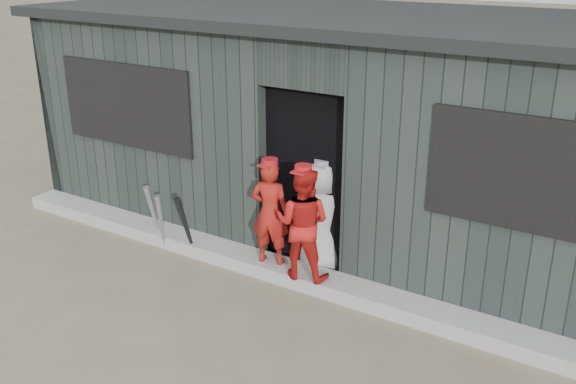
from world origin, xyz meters
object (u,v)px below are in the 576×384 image
Objects in this scene: player_red_left at (270,213)px; player_grey_back at (321,218)px; dugout at (364,127)px; bat_mid at (161,222)px; bat_right at (186,226)px; bat_left at (153,214)px; player_red_right at (303,223)px.

player_red_left reaches higher than player_grey_back.
bat_mid is at bearing -130.71° from dugout.
bat_mid is 0.89× the size of bat_right.
player_red_left is (1.39, 0.19, 0.37)m from bat_mid.
bat_right is 0.62× the size of player_grey_back.
dugout is at bearing 44.02° from bat_left.
bat_left is 1.65m from player_red_left.
dugout reaches higher than bat_mid.
player_grey_back reaches higher than bat_mid.
dugout is (-0.18, 1.33, 0.66)m from player_grey_back.
player_red_right is (0.45, -0.09, 0.02)m from player_red_left.
bat_left is 2.71m from dugout.
player_red_right is at bearing -0.15° from bat_left.
bat_mid is 0.61× the size of player_red_left.
bat_mid is (0.22, -0.10, -0.02)m from bat_left.
player_red_right is at bearing 3.06° from bat_mid.
dugout reaches higher than bat_right.
bat_right is 1.52m from player_red_right.
player_red_left is 0.91× the size of player_grey_back.
bat_mid is at bearing -25.20° from bat_left.
player_red_left is 0.14× the size of dugout.
bat_right is 1.09m from player_red_left.
bat_left is at bearing 154.80° from bat_mid.
dugout is (1.62, 1.88, 0.94)m from bat_mid.
bat_right is 0.66× the size of player_red_right.
bat_right is 2.42m from dugout.
player_red_right reaches higher than player_grey_back.
player_red_left is 0.97× the size of player_red_right.
bat_left is at bearing 170.74° from bat_right.
player_red_right reaches higher than bat_right.
bat_mid is at bearing -8.44° from player_red_right.
player_grey_back is 1.50m from dugout.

